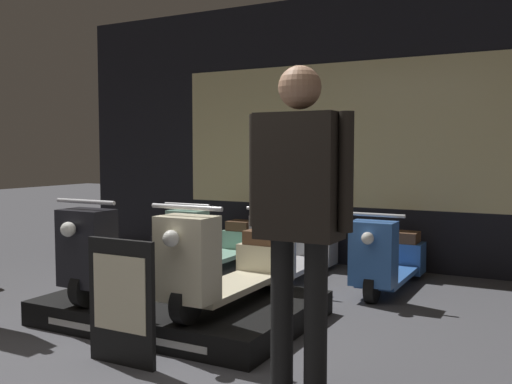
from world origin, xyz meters
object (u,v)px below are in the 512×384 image
(price_sign_board, at_px, (121,302))
(scooter_backrow_2, at_px, (389,258))
(scooter_display_left, at_px, (134,254))
(scooter_backrow_1, at_px, (295,250))
(person_right_browsing, at_px, (299,199))
(scooter_display_right, at_px, (228,265))
(scooter_backrow_0, at_px, (215,243))

(price_sign_board, bearing_deg, scooter_backrow_2, 70.36)
(scooter_display_left, bearing_deg, scooter_backrow_1, 69.82)
(scooter_backrow_1, bearing_deg, scooter_backrow_2, 0.00)
(scooter_backrow_2, bearing_deg, scooter_display_left, -132.76)
(person_right_browsing, bearing_deg, scooter_backrow_2, 93.94)
(scooter_display_left, relative_size, scooter_display_right, 1.00)
(scooter_backrow_0, height_order, person_right_browsing, person_right_browsing)
(scooter_display_right, xyz_separation_m, scooter_backrow_2, (0.76, 1.81, -0.19))
(scooter_backrow_2, bearing_deg, scooter_display_right, -112.77)
(scooter_display_left, bearing_deg, scooter_backrow_2, 47.24)
(scooter_backrow_1, distance_m, scooter_backrow_2, 1.01)
(scooter_backrow_1, xyz_separation_m, price_sign_board, (0.02, -2.76, 0.10))
(scooter_display_right, height_order, scooter_backrow_1, scooter_display_right)
(scooter_display_left, relative_size, person_right_browsing, 0.85)
(scooter_backrow_1, height_order, scooter_backrow_2, same)
(scooter_display_right, distance_m, price_sign_board, 0.98)
(scooter_backrow_0, height_order, price_sign_board, scooter_backrow_0)
(scooter_backrow_0, bearing_deg, price_sign_board, -69.47)
(scooter_display_left, xyz_separation_m, scooter_backrow_0, (-0.34, 1.81, -0.19))
(scooter_display_left, bearing_deg, scooter_display_right, 0.00)
(scooter_display_right, height_order, price_sign_board, scooter_display_right)
(scooter_display_right, relative_size, scooter_backrow_0, 1.00)
(scooter_backrow_0, bearing_deg, scooter_display_left, -79.25)
(scooter_backrow_2, bearing_deg, scooter_backrow_0, 180.00)
(scooter_display_right, distance_m, scooter_backrow_1, 1.83)
(scooter_backrow_1, bearing_deg, price_sign_board, -89.49)
(scooter_display_left, distance_m, scooter_backrow_1, 1.94)
(scooter_backrow_0, distance_m, scooter_backrow_2, 2.02)
(scooter_backrow_1, distance_m, person_right_browsing, 2.98)
(scooter_display_left, xyz_separation_m, price_sign_board, (0.69, -0.95, -0.09))
(scooter_display_left, bearing_deg, scooter_backrow_0, 100.75)
(scooter_display_right, distance_m, person_right_browsing, 1.38)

